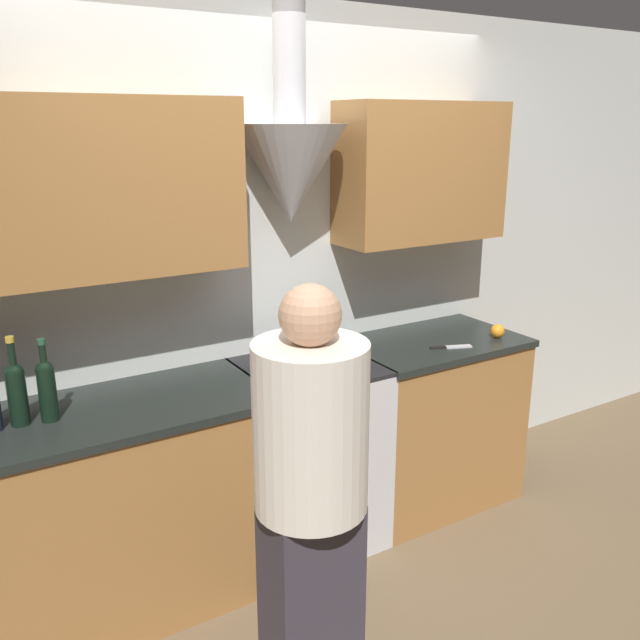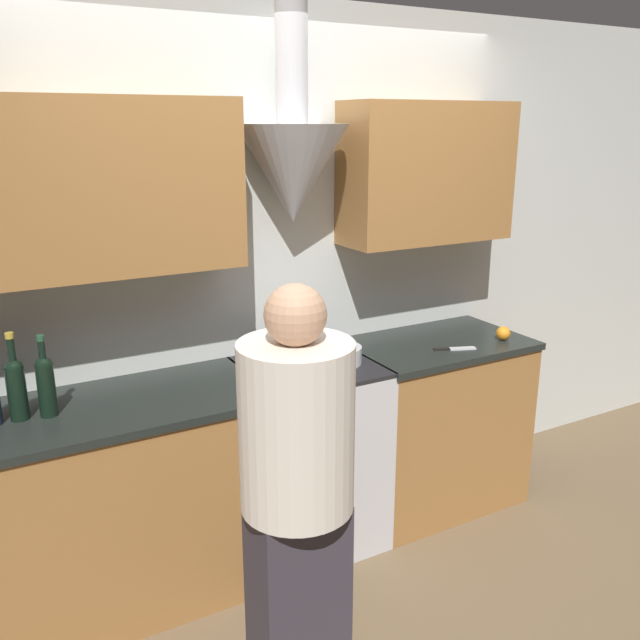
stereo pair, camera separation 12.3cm
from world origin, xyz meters
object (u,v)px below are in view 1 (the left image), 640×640
object	(u,v)px
wine_bottle_4	(47,387)
stock_pot	(285,358)
stove_range	(309,453)
mixing_bowl	(338,354)
wine_bottle_3	(17,390)
person_foreground_left	(311,505)
orange_fruit	(497,331)

from	to	relation	value
wine_bottle_4	stock_pot	size ratio (longest dim) A/B	1.28
stove_range	mixing_bowl	xyz separation A→B (m)	(0.14, -0.04, 0.51)
wine_bottle_3	stock_pot	size ratio (longest dim) A/B	1.36
mixing_bowl	wine_bottle_3	bearing A→B (deg)	177.71
wine_bottle_4	mixing_bowl	distance (m)	1.31
stove_range	wine_bottle_3	distance (m)	1.41
mixing_bowl	person_foreground_left	bearing A→B (deg)	-127.16
wine_bottle_4	mixing_bowl	xyz separation A→B (m)	(1.31, -0.04, -0.10)
stock_pot	orange_fruit	world-z (taller)	stock_pot
wine_bottle_3	wine_bottle_4	size ratio (longest dim) A/B	1.06
stock_pot	wine_bottle_4	bearing A→B (deg)	179.12
orange_fruit	person_foreground_left	distance (m)	1.84
wine_bottle_3	orange_fruit	size ratio (longest dim) A/B	4.74
wine_bottle_3	stock_pot	xyz separation A→B (m)	(1.14, -0.04, -0.07)
wine_bottle_3	wine_bottle_4	world-z (taller)	wine_bottle_3
stove_range	wine_bottle_4	xyz separation A→B (m)	(-1.17, -0.00, 0.60)
stove_range	stock_pot	distance (m)	0.55
mixing_bowl	orange_fruit	world-z (taller)	mixing_bowl
orange_fruit	person_foreground_left	world-z (taller)	person_foreground_left
mixing_bowl	person_foreground_left	world-z (taller)	person_foreground_left
mixing_bowl	orange_fruit	size ratio (longest dim) A/B	2.96
orange_fruit	person_foreground_left	bearing A→B (deg)	-153.78
stock_pot	person_foreground_left	xyz separation A→B (m)	(-0.43, -0.95, -0.13)
mixing_bowl	stove_range	bearing A→B (deg)	163.53
wine_bottle_4	person_foreground_left	bearing A→B (deg)	-58.17
stove_range	person_foreground_left	world-z (taller)	person_foreground_left
wine_bottle_4	stock_pot	xyz separation A→B (m)	(1.03, -0.02, -0.07)
orange_fruit	wine_bottle_4	bearing A→B (deg)	176.01
stove_range	wine_bottle_3	bearing A→B (deg)	179.28
wine_bottle_4	person_foreground_left	size ratio (longest dim) A/B	0.21
wine_bottle_3	orange_fruit	distance (m)	2.36
stove_range	orange_fruit	size ratio (longest dim) A/B	12.59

